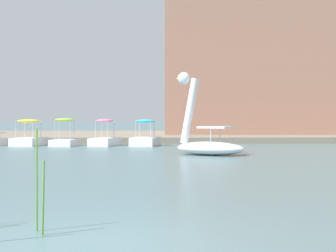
{
  "coord_description": "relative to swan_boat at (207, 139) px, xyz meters",
  "views": [
    {
      "loc": [
        0.77,
        -6.56,
        1.53
      ],
      "look_at": [
        1.89,
        20.84,
        1.14
      ],
      "focal_mm": 59.69,
      "sensor_mm": 36.0,
      "label": 1
    }
  ],
  "objects": [
    {
      "name": "pedal_boat_lime",
      "position": [
        -6.93,
        7.7,
        -0.24
      ],
      "size": [
        1.51,
        2.07,
        1.53
      ],
      "color": "white",
      "rests_on": "ground_plane"
    },
    {
      "name": "pedal_boat_cyan",
      "position": [
        -2.54,
        7.81,
        -0.25
      ],
      "size": [
        1.76,
        2.42,
        1.46
      ],
      "color": "white",
      "rests_on": "ground_plane"
    },
    {
      "name": "pedal_boat_yellow",
      "position": [
        -8.97,
        8.16,
        -0.19
      ],
      "size": [
        1.78,
        2.44,
        1.47
      ],
      "color": "white",
      "rests_on": "ground_plane"
    },
    {
      "name": "apartment_block",
      "position": [
        10.54,
        21.98,
        6.02
      ],
      "size": [
        23.44,
        14.89,
        12.6
      ],
      "primitive_type": "cube",
      "rotation": [
        0.0,
        0.0,
        -0.04
      ],
      "color": "#996B56",
      "rests_on": "shore_bank_far"
    },
    {
      "name": "ground_plane",
      "position": [
        -3.3,
        -16.34,
        -0.65
      ],
      "size": [
        466.13,
        466.13,
        0.0
      ],
      "primitive_type": "plane",
      "color": "slate"
    },
    {
      "name": "pedal_boat_pink",
      "position": [
        -4.76,
        8.03,
        -0.25
      ],
      "size": [
        1.78,
        2.49,
        1.48
      ],
      "color": "white",
      "rests_on": "ground_plane"
    },
    {
      "name": "tree_broadleaf_left",
      "position": [
        3.98,
        20.1,
        3.79
      ],
      "size": [
        5.75,
        5.28,
        6.41
      ],
      "color": "#4C3823",
      "rests_on": "shore_bank_far"
    },
    {
      "name": "shore_bank_far",
      "position": [
        -3.3,
        19.46,
        -0.46
      ],
      "size": [
        134.0,
        18.74,
        0.37
      ],
      "primitive_type": "cube",
      "color": "slate",
      "rests_on": "ground_plane"
    },
    {
      "name": "swan_boat",
      "position": [
        0.0,
        0.0,
        0.0
      ],
      "size": [
        3.21,
        2.64,
        3.46
      ],
      "color": "white",
      "rests_on": "ground_plane"
    }
  ]
}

